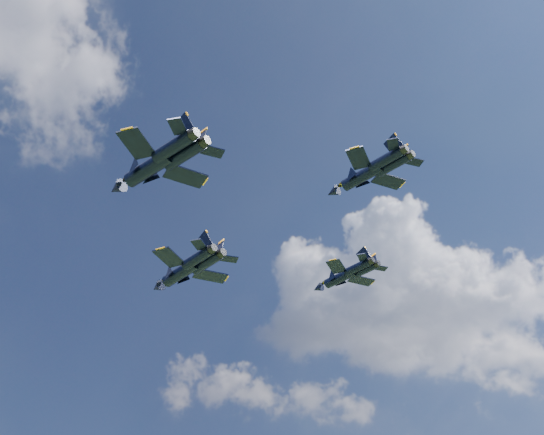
{
  "coord_description": "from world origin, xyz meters",
  "views": [
    {
      "loc": [
        -43.19,
        -57.68,
        3.37
      ],
      "look_at": [
        5.96,
        3.81,
        60.31
      ],
      "focal_mm": 45.0,
      "sensor_mm": 36.0,
      "label": 1
    }
  ],
  "objects": [
    {
      "name": "jet_right",
      "position": [
        23.75,
        9.03,
        59.3
      ],
      "size": [
        10.55,
        13.65,
        3.25
      ],
      "rotation": [
        0.0,
        0.0,
        0.11
      ],
      "color": "black"
    },
    {
      "name": "jet_slot",
      "position": [
        7.63,
        -12.08,
        58.47
      ],
      "size": [
        10.61,
        13.81,
        3.28
      ],
      "rotation": [
        0.0,
        0.0,
        0.13
      ],
      "color": "black"
    },
    {
      "name": "jet_left",
      "position": [
        -14.45,
        3.55,
        58.41
      ],
      "size": [
        13.65,
        18.03,
        4.25
      ],
      "rotation": [
        0.0,
        0.0,
        0.19
      ],
      "color": "black"
    },
    {
      "name": "jet_lead",
      "position": [
        2.81,
        23.31,
        59.05
      ],
      "size": [
        13.78,
        17.68,
        4.23
      ],
      "rotation": [
        0.0,
        0.0,
        0.08
      ],
      "color": "black"
    }
  ]
}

